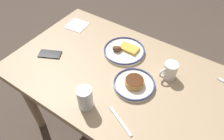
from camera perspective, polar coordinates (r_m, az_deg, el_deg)
The scene contains 9 objects.
ground_plane at distance 1.88m, azimuth 1.44°, elevation -16.19°, with size 6.00×6.00×0.00m, color #4B3D34.
dining_table at distance 1.32m, azimuth 1.97°, elevation -3.42°, with size 1.37×0.84×0.75m.
plate_near_main at distance 1.19m, azimuth 6.08°, elevation -3.74°, with size 0.24×0.24×0.05m.
plate_center_pancakes at distance 1.38m, azimuth 3.26°, elevation 5.36°, with size 0.27×0.27×0.05m.
coffee_mug at distance 1.24m, azimuth 15.49°, elevation -0.15°, with size 0.08×0.11×0.10m.
drinking_glass at distance 1.08m, azimuth -7.36°, elevation -7.87°, with size 0.08×0.08×0.13m.
cell_phone at distance 1.43m, azimuth -16.60°, elevation 4.19°, with size 0.14×0.07×0.01m, color black.
paper_napkin at distance 1.64m, azimuth -9.58°, elevation 11.98°, with size 0.15×0.14×0.00m, color white.
fork_far at distance 1.07m, azimuth 2.21°, elevation -13.62°, with size 0.18×0.10×0.01m.
Camera 1 is at (-0.43, 0.72, 1.68)m, focal length 33.42 mm.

